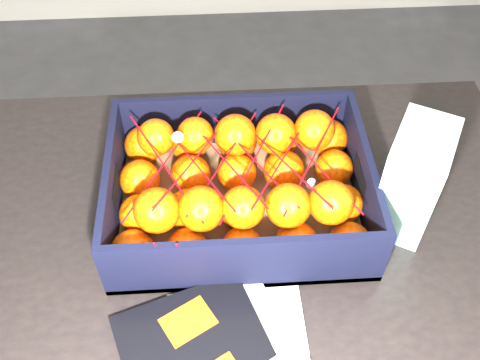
{
  "coord_description": "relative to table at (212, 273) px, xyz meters",
  "views": [
    {
      "loc": [
        0.29,
        -0.68,
        1.54
      ],
      "look_at": [
        0.32,
        -0.09,
        0.86
      ],
      "focal_mm": 41.44,
      "sensor_mm": 36.0,
      "label": 1
    }
  ],
  "objects": [
    {
      "name": "clementine_heap",
      "position": [
        0.06,
        0.08,
        0.17
      ],
      "size": [
        0.43,
        0.31,
        0.13
      ],
      "color": "#EF4E05",
      "rests_on": "produce_crate"
    },
    {
      "name": "table",
      "position": [
        0.0,
        0.0,
        0.0
      ],
      "size": [
        1.2,
        0.8,
        0.75
      ],
      "color": "black",
      "rests_on": "ground"
    },
    {
      "name": "mesh_net",
      "position": [
        0.05,
        0.07,
        0.22
      ],
      "size": [
        0.37,
        0.29,
        0.09
      ],
      "color": "#B70610",
      "rests_on": "clementine_heap"
    },
    {
      "name": "produce_crate",
      "position": [
        0.05,
        0.07,
        0.14
      ],
      "size": [
        0.44,
        0.33,
        0.12
      ],
      "color": "olive",
      "rests_on": "table"
    },
    {
      "name": "ground",
      "position": [
        -0.27,
        0.14,
        -0.65
      ],
      "size": [
        3.5,
        3.5,
        0.0
      ],
      "primitive_type": "plane",
      "color": "#353638",
      "rests_on": "ground"
    },
    {
      "name": "retail_carton",
      "position": [
        0.34,
        0.04,
        0.2
      ],
      "size": [
        0.14,
        0.16,
        0.2
      ],
      "primitive_type": "cube",
      "rotation": [
        0.0,
        0.0,
        -0.5
      ],
      "color": "white",
      "rests_on": "table"
    }
  ]
}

